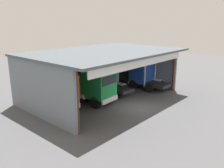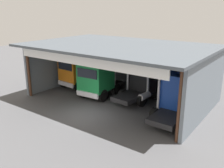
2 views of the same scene
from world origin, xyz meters
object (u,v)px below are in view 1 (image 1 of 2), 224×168
at_px(truck_green_center_left_bay, 97,86).
at_px(tool_cart, 100,81).
at_px(truck_orange_center_right_bay, 59,93).
at_px(oil_drum, 99,81).
at_px(truck_black_left_bay, 106,76).
at_px(truck_blue_right_bay, 144,74).

xyz_separation_m(truck_green_center_left_bay, tool_cart, (5.43, 4.79, -1.35)).
distance_m(truck_orange_center_right_bay, oil_drum, 10.01).
height_order(truck_green_center_left_bay, truck_black_left_bay, truck_black_left_bay).
relative_size(truck_orange_center_right_bay, truck_green_center_left_bay, 0.97).
height_order(truck_orange_center_right_bay, oil_drum, truck_orange_center_right_bay).
xyz_separation_m(truck_orange_center_right_bay, oil_drum, (9.07, 4.03, -1.29)).
bearing_deg(oil_drum, truck_orange_center_right_bay, -156.02).
relative_size(truck_orange_center_right_bay, oil_drum, 5.38).
xyz_separation_m(truck_orange_center_right_bay, truck_green_center_left_bay, (3.67, -0.97, 0.12)).
bearing_deg(tool_cart, truck_green_center_left_bay, -138.58).
height_order(truck_black_left_bay, truck_blue_right_bay, truck_blue_right_bay).
bearing_deg(truck_black_left_bay, oil_drum, 61.66).
bearing_deg(truck_blue_right_bay, oil_drum, 114.47).
bearing_deg(truck_black_left_bay, truck_orange_center_right_bay, -167.12).
relative_size(truck_blue_right_bay, tool_cart, 4.63).
bearing_deg(truck_blue_right_bay, truck_orange_center_right_bay, 173.90).
distance_m(oil_drum, tool_cart, 0.23).
height_order(truck_orange_center_right_bay, truck_blue_right_bay, truck_blue_right_bay).
bearing_deg(truck_orange_center_right_bay, truck_green_center_left_bay, 169.13).
distance_m(truck_orange_center_right_bay, tool_cart, 9.95).
bearing_deg(truck_green_center_left_bay, truck_blue_right_bay, 174.04).
relative_size(truck_black_left_bay, truck_blue_right_bay, 1.13).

